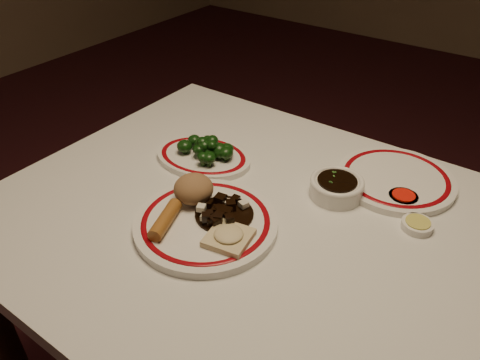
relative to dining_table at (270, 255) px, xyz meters
name	(u,v)px	position (x,y,z in m)	size (l,w,h in m)	color
dining_table	(270,255)	(0.00, 0.00, 0.00)	(1.20, 0.90, 0.75)	white
main_plate	(206,223)	(-0.10, -0.09, 0.10)	(0.39, 0.39, 0.02)	white
rice_mound	(194,189)	(-0.16, -0.05, 0.14)	(0.08, 0.08, 0.06)	#966C46
spring_roll	(165,220)	(-0.16, -0.15, 0.12)	(0.03, 0.03, 0.11)	#9F6327
fried_wonton	(229,236)	(-0.03, -0.11, 0.12)	(0.09, 0.09, 0.02)	beige
stirfry_heap	(222,212)	(-0.08, -0.06, 0.12)	(0.12, 0.12, 0.03)	black
broccoli_plate	(203,157)	(-0.27, 0.11, 0.10)	(0.27, 0.25, 0.02)	white
broccoli_pile	(208,148)	(-0.25, 0.11, 0.13)	(0.14, 0.10, 0.05)	#23471C
soy_bowl	(336,188)	(0.07, 0.16, 0.11)	(0.12, 0.12, 0.04)	white
sweet_sour_dish	(403,198)	(0.20, 0.23, 0.10)	(0.06, 0.06, 0.02)	white
mustard_dish	(417,225)	(0.25, 0.16, 0.10)	(0.06, 0.06, 0.02)	white
far_plate	(396,179)	(0.16, 0.29, 0.10)	(0.28, 0.28, 0.02)	white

